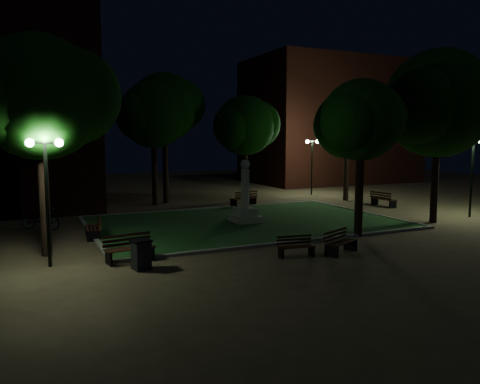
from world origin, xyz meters
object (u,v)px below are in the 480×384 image
object	(u,v)px
bench_near_left	(296,247)
trash_bin	(141,254)
bench_west_near	(129,249)
monument	(245,205)
bench_right_side	(383,200)
bicycle	(41,219)
bench_left_side	(95,228)
bench_far_side	(244,199)
bench_near_right	(340,243)

from	to	relation	value
bench_near_left	trash_bin	size ratio (longest dim) A/B	1.44
bench_west_near	trash_bin	distance (m)	1.19
monument	bench_right_side	xyz separation A→B (m)	(10.50, 1.56, -0.50)
bench_near_left	bicycle	size ratio (longest dim) A/B	0.75
trash_bin	bicycle	xyz separation A→B (m)	(-2.80, 8.86, -0.00)
bench_near_left	bench_left_side	bearing A→B (deg)	142.85
bench_far_side	bicycle	xyz separation A→B (m)	(-12.13, -2.87, 0.03)
monument	bicycle	distance (m)	9.96
bench_near_left	bench_near_right	world-z (taller)	bench_near_right
bench_near_right	bench_right_side	bearing A→B (deg)	18.09
monument	bench_near_left	world-z (taller)	monument
bicycle	bench_left_side	bearing A→B (deg)	-110.79
monument	trash_bin	bearing A→B (deg)	-137.18
bench_far_side	bicycle	world-z (taller)	bicycle
bench_near_left	bench_west_near	bearing A→B (deg)	170.65
monument	bench_far_side	distance (m)	5.98
bench_near_right	bench_far_side	world-z (taller)	bench_far_side
monument	trash_bin	xyz separation A→B (m)	(-6.82, -6.32, -0.45)
monument	bench_west_near	bearing A→B (deg)	-143.59
bench_left_side	bench_far_side	size ratio (longest dim) A/B	0.91
monument	bench_right_side	distance (m)	10.63
bench_left_side	bicycle	world-z (taller)	bicycle
bench_west_near	bicycle	size ratio (longest dim) A/B	0.95
bench_left_side	trash_bin	xyz separation A→B (m)	(0.73, -5.78, 0.07)
bench_left_side	bicycle	bearing A→B (deg)	-141.11
bench_left_side	bench_far_side	xyz separation A→B (m)	(10.06, 5.94, 0.03)
monument	bench_far_side	world-z (taller)	monument
bench_west_near	bench_left_side	bearing A→B (deg)	88.41
bench_far_side	trash_bin	xyz separation A→B (m)	(-9.33, -11.73, 0.04)
bench_near_left	bench_far_side	size ratio (longest dim) A/B	0.75
bench_left_side	bench_west_near	bearing A→B (deg)	11.99
bench_west_near	bench_left_side	distance (m)	4.65
bench_west_near	trash_bin	size ratio (longest dim) A/B	1.82
trash_bin	bench_near_right	bearing A→B (deg)	-7.76
bicycle	bench_near_right	bearing A→B (deg)	-98.98
monument	bench_near_right	size ratio (longest dim) A/B	1.87
bench_west_near	trash_bin	world-z (taller)	trash_bin
bench_near_right	bench_left_side	world-z (taller)	bench_left_side
bench_left_side	bench_right_side	xyz separation A→B (m)	(18.05, 2.10, 0.02)
bench_left_side	trash_bin	world-z (taller)	trash_bin
monument	trash_bin	size ratio (longest dim) A/B	3.19
monument	bicycle	size ratio (longest dim) A/B	1.66
bench_near_right	bench_west_near	xyz separation A→B (m)	(-7.48, 2.17, 0.03)
bench_west_near	bench_right_side	xyz separation A→B (m)	(17.48, 6.71, 0.00)
bench_near_right	bench_right_side	xyz separation A→B (m)	(10.00, 8.88, 0.04)
bench_right_side	trash_bin	world-z (taller)	trash_bin
bench_right_side	trash_bin	distance (m)	19.03
trash_bin	bench_near_left	bearing A→B (deg)	-6.95
bench_near_left	bench_right_side	xyz separation A→B (m)	(11.75, 8.56, 0.10)
bench_near_right	monument	bearing A→B (deg)	70.43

